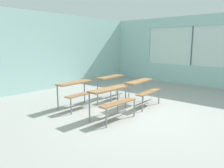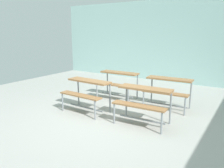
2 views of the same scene
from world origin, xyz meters
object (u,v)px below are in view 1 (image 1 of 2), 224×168
(desk_bench_r1c1, at_px, (113,82))
(desk_bench_r0c1, at_px, (142,87))
(desk_bench_r0c0, at_px, (112,96))
(desk_bench_r1c0, at_px, (77,89))

(desk_bench_r1c1, bearing_deg, desk_bench_r0c1, -96.99)
(desk_bench_r0c1, height_order, desk_bench_r1c1, same)
(desk_bench_r0c0, distance_m, desk_bench_r1c0, 1.32)
(desk_bench_r1c0, relative_size, desk_bench_r1c1, 0.99)
(desk_bench_r0c1, distance_m, desk_bench_r1c0, 1.88)
(desk_bench_r1c0, xyz_separation_m, desk_bench_r1c1, (1.48, -0.07, 0.00))
(desk_bench_r0c0, relative_size, desk_bench_r1c0, 1.01)
(desk_bench_r0c0, height_order, desk_bench_r1c1, same)
(desk_bench_r1c1, bearing_deg, desk_bench_r1c0, 174.95)
(desk_bench_r1c1, bearing_deg, desk_bench_r0c0, -143.09)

